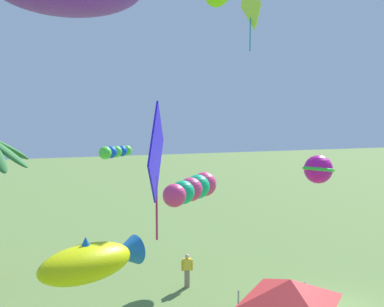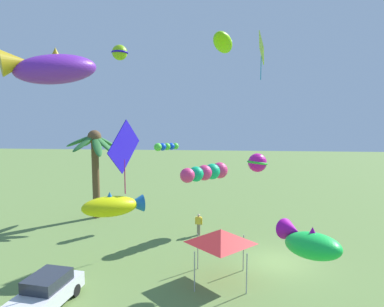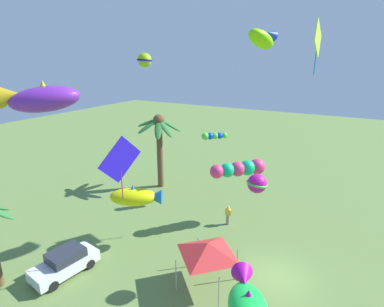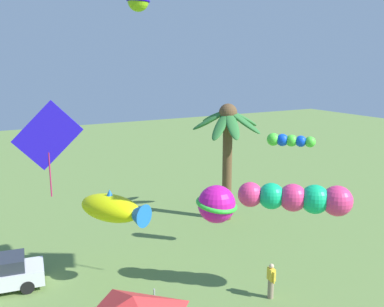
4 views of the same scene
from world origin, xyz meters
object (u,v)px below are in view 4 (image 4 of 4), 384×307
kite_tube_6 (299,198)px  kite_fish_9 (114,208)px  kite_ball_4 (138,1)px  kite_tube_5 (289,140)px  spectator_0 (271,281)px  kite_diamond_7 (48,137)px  festival_tent (133,307)px  kite_ball_0 (217,204)px  palm_tree_1 (228,134)px

kite_tube_6 → kite_fish_9: kite_tube_6 is taller
kite_ball_4 → kite_tube_5: kite_ball_4 is taller
kite_tube_5 → kite_fish_9: kite_tube_5 is taller
spectator_0 → kite_diamond_7: bearing=159.1°
festival_tent → kite_tube_6: bearing=8.0°
kite_fish_9 → kite_tube_5: bearing=-11.7°
kite_tube_6 → kite_ball_0: bearing=-152.5°
palm_tree_1 → kite_ball_4: (-7.64, -4.49, 6.95)m
spectator_0 → kite_tube_5: 6.91m
kite_ball_0 → kite_diamond_7: (-3.12, 6.76, 1.12)m
palm_tree_1 → spectator_0: size_ratio=4.70×
kite_ball_0 → festival_tent: bearing=131.1°
kite_ball_0 → kite_tube_6: 6.94m
spectator_0 → kite_diamond_7: size_ratio=0.43×
palm_tree_1 → kite_tube_6: bearing=-106.6°
palm_tree_1 → kite_tube_6: 9.94m
palm_tree_1 → kite_diamond_7: bearing=-154.0°
kite_tube_5 → kite_tube_6: 4.47m
palm_tree_1 → kite_ball_4: size_ratio=5.68×
palm_tree_1 → spectator_0: 10.78m
kite_ball_4 → festival_tent: bearing=-115.8°
kite_ball_0 → kite_tube_5: bearing=37.9°
festival_tent → kite_tube_5: bearing=23.9°
kite_ball_0 → kite_tube_6: size_ratio=0.43×
kite_ball_0 → kite_tube_6: (5.98, 3.11, -1.65)m
palm_tree_1 → kite_fish_9: (-8.99, -4.30, -1.99)m
kite_ball_0 → kite_fish_9: (-0.19, 8.28, -2.62)m
palm_tree_1 → kite_ball_0: (-8.80, -12.58, 0.63)m
palm_tree_1 → kite_fish_9: bearing=-154.4°
kite_tube_6 → spectator_0: bearing=149.3°
palm_tree_1 → kite_ball_4: 11.26m
spectator_0 → kite_ball_4: bearing=131.5°
festival_tent → kite_ball_0: bearing=-48.9°
kite_tube_5 → kite_diamond_7: kite_diamond_7 is taller
kite_ball_0 → kite_ball_4: kite_ball_4 is taller
palm_tree_1 → festival_tent: (-10.57, -10.56, -3.08)m
kite_fish_9 → kite_diamond_7: bearing=-152.6°
kite_ball_4 → kite_diamond_7: bearing=-162.8°
festival_tent → kite_ball_0: kite_ball_0 is taller
kite_tube_6 → kite_fish_9: size_ratio=1.00×
kite_tube_6 → festival_tent: bearing=-172.0°
festival_tent → kite_diamond_7: 6.90m
festival_tent → kite_fish_9: 6.55m
kite_ball_0 → kite_fish_9: kite_ball_0 is taller
kite_ball_0 → kite_tube_6: bearing=27.5°
kite_tube_5 → festival_tent: bearing=-156.1°
kite_ball_0 → kite_ball_4: (1.16, 8.09, 6.33)m
spectator_0 → kite_diamond_7: 10.95m
spectator_0 → kite_tube_5: (3.25, 2.89, 5.36)m
spectator_0 → kite_ball_0: (-5.13, -3.62, 5.36)m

